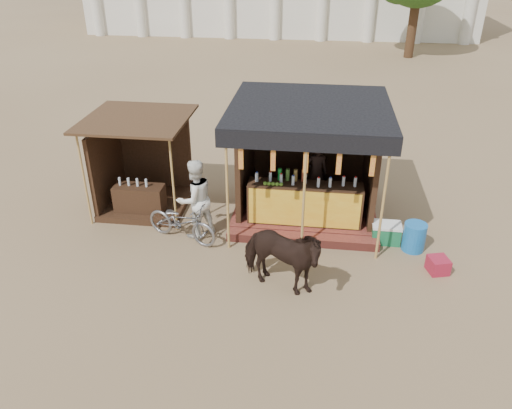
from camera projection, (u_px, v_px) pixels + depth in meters
name	position (u px, v px, depth m)	size (l,w,h in m)	color
ground	(245.00, 293.00, 9.66)	(120.00, 120.00, 0.00)	#846B4C
main_stall	(307.00, 175.00, 11.98)	(3.60, 3.61, 2.78)	brown
secondary_stall	(139.00, 174.00, 12.43)	(2.40, 2.40, 2.38)	#392014
cow	(280.00, 258.00, 9.43)	(0.79, 1.74, 1.47)	black
motorbike	(182.00, 222.00, 11.15)	(0.62, 1.77, 0.93)	gray
bystander	(195.00, 199.00, 11.12)	(0.90, 0.70, 1.85)	white
blue_barrel	(414.00, 237.00, 10.86)	(0.49, 0.49, 0.64)	#1762AD
red_crate	(438.00, 265.00, 10.20)	(0.38, 0.40, 0.33)	maroon
cooler	(386.00, 233.00, 11.18)	(0.65, 0.45, 0.46)	#17693D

